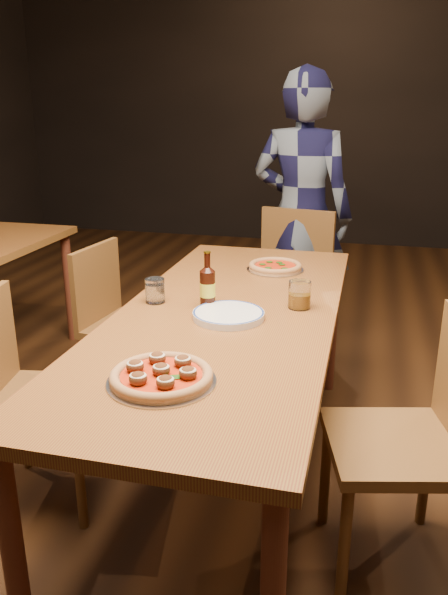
% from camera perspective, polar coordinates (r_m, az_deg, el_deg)
% --- Properties ---
extents(ground, '(9.00, 9.00, 0.00)m').
position_cam_1_polar(ground, '(2.53, 0.29, -17.55)').
color(ground, black).
extents(table_main, '(0.80, 2.00, 0.75)m').
position_cam_1_polar(table_main, '(2.19, 0.32, -3.10)').
color(table_main, maroon).
rests_on(table_main, ground).
extents(chair_main_nw, '(0.47, 0.47, 0.87)m').
position_cam_1_polar(chair_main_nw, '(2.32, -17.31, -9.35)').
color(chair_main_nw, brown).
rests_on(chair_main_nw, ground).
extents(chair_main_sw, '(0.45, 0.45, 0.86)m').
position_cam_1_polar(chair_main_sw, '(2.95, -9.11, -2.69)').
color(chair_main_sw, brown).
rests_on(chair_main_sw, ground).
extents(chair_main_e, '(0.51, 0.51, 0.91)m').
position_cam_1_polar(chair_main_e, '(1.99, 16.51, -13.57)').
color(chair_main_e, brown).
rests_on(chair_main_e, ground).
extents(chair_end, '(0.52, 0.52, 0.95)m').
position_cam_1_polar(chair_end, '(3.34, 5.95, 0.78)').
color(chair_end, brown).
rests_on(chair_end, ground).
extents(pizza_meatball, '(0.31, 0.31, 0.06)m').
position_cam_1_polar(pizza_meatball, '(1.63, -6.18, -7.64)').
color(pizza_meatball, '#B7B7BF').
rests_on(pizza_meatball, table_main).
extents(pizza_margherita, '(0.26, 0.26, 0.03)m').
position_cam_1_polar(pizza_margherita, '(2.71, 5.06, 3.05)').
color(pizza_margherita, '#B7B7BF').
rests_on(pizza_margherita, table_main).
extents(plate_stack, '(0.26, 0.26, 0.02)m').
position_cam_1_polar(plate_stack, '(2.09, 0.44, -1.74)').
color(plate_stack, white).
rests_on(plate_stack, table_main).
extents(beer_bottle, '(0.06, 0.06, 0.21)m').
position_cam_1_polar(beer_bottle, '(2.19, -1.63, 0.94)').
color(beer_bottle, black).
rests_on(beer_bottle, table_main).
extents(water_glass, '(0.08, 0.08, 0.10)m').
position_cam_1_polar(water_glass, '(2.27, -6.80, 0.68)').
color(water_glass, white).
rests_on(water_glass, table_main).
extents(amber_glass, '(0.08, 0.08, 0.11)m').
position_cam_1_polar(amber_glass, '(2.20, 7.44, 0.28)').
color(amber_glass, '#A96913').
rests_on(amber_glass, table_main).
extents(diner, '(0.68, 0.51, 1.69)m').
position_cam_1_polar(diner, '(3.54, 7.62, 7.96)').
color(diner, black).
rests_on(diner, ground).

